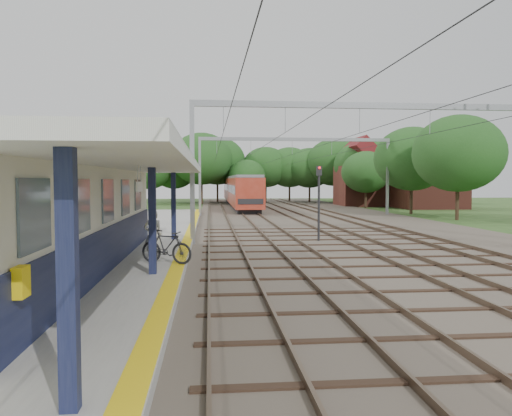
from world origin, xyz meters
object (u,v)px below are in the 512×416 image
person (153,235)px  train (239,190)px  bicycle (166,247)px  signal_post (319,196)px

person → train: size_ratio=0.05×
train → person: bearing=-97.5°
bicycle → signal_post: 10.65m
person → signal_post: size_ratio=0.45×
bicycle → signal_post: (7.00, 7.90, 1.44)m
person → bicycle: bearing=108.8°
bicycle → train: (5.15, 44.46, 1.09)m
person → bicycle: 1.15m
person → train: 43.87m
bicycle → train: bearing=19.3°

